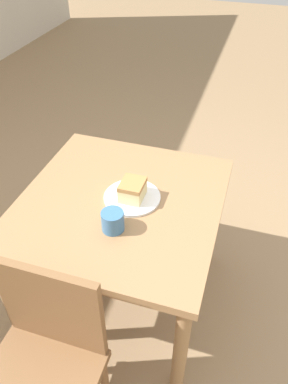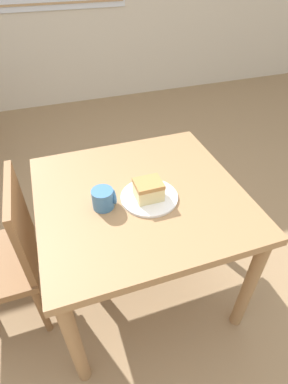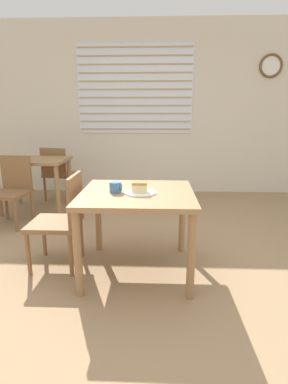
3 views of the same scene
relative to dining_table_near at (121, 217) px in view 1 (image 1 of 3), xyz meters
name	(u,v)px [view 1 (image 1 of 3)]	position (x,y,z in m)	size (l,w,h in m)	color
ground_plane	(160,307)	(-0.02, -0.21, -0.61)	(14.00, 14.00, 0.00)	#997A56
dining_table_near	(121,217)	(0.00, 0.00, 0.00)	(0.93, 0.89, 0.72)	#9E754C
chair_near_window	(43,364)	(-0.67, 0.07, -0.16)	(0.42, 0.42, 0.84)	brown
plate	(132,197)	(0.03, -0.05, 0.11)	(0.26, 0.26, 0.01)	white
cake_slice	(133,190)	(0.02, -0.05, 0.16)	(0.12, 0.10, 0.09)	beige
coffee_mug	(113,220)	(-0.17, -0.04, 0.15)	(0.10, 0.09, 0.09)	teal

